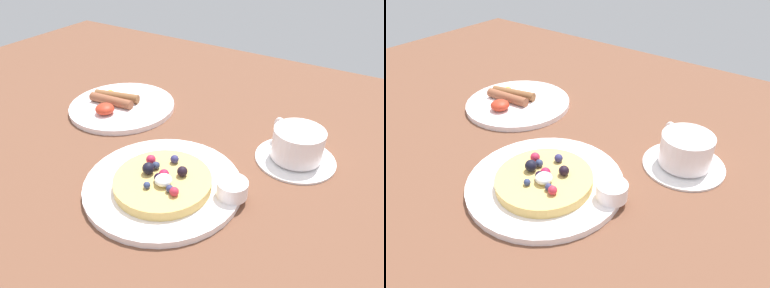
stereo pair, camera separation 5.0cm
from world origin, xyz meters
The scene contains 8 objects.
ground_plane centered at (0.00, 0.00, -1.50)cm, with size 157.08×120.73×3.00cm, color brown.
pancake_plate centered at (6.81, -6.04, 0.58)cm, with size 25.36×25.36×1.17cm, color white.
pancake_with_berries centered at (7.46, -6.92, 2.17)cm, with size 15.43×15.43×3.58cm.
syrup_ramekin centered at (17.60, -3.04, 2.50)cm, with size 4.78×4.78×2.60cm.
breakfast_plate centered at (-16.86, 11.16, 0.57)cm, with size 23.11×23.11×1.14cm, color white.
fried_breakfast centered at (-18.88, 9.98, 2.05)cm, with size 11.18×11.08×2.40cm.
coffee_saucer centered at (22.35, 12.63, 0.40)cm, with size 14.13×14.13×0.81cm, color white.
coffee_cup centered at (22.23, 12.71, 3.60)cm, with size 10.59×9.11×5.39cm.
Camera 2 is at (38.89, -39.00, 38.27)cm, focal length 34.01 mm.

